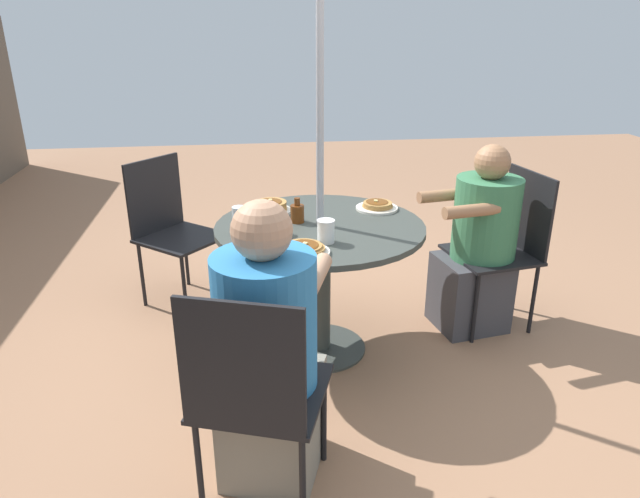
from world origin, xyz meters
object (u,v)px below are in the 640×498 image
at_px(pancake_plate_a, 304,250).
at_px(drinking_glass_a, 239,220).
at_px(patio_table, 320,250).
at_px(patio_chair_south, 170,223).
at_px(patio_chair_east, 506,240).
at_px(syrup_bottle, 297,213).
at_px(pancake_plate_b, 270,207).
at_px(diner_east, 478,249).
at_px(pancake_plate_c, 377,206).
at_px(patio_chair_north, 255,389).
at_px(diner_north, 269,361).
at_px(drinking_glass_b, 274,223).
at_px(coffee_cup, 326,231).

distance_m(pancake_plate_a, drinking_glass_a, 0.45).
relative_size(patio_table, patio_chair_south, 1.17).
relative_size(patio_chair_east, syrup_bottle, 7.06).
height_order(pancake_plate_b, drinking_glass_a, drinking_glass_a).
xyz_separation_m(diner_east, pancake_plate_c, (0.06, 0.61, 0.27)).
bearing_deg(patio_chair_north, pancake_plate_a, 89.26).
bearing_deg(patio_chair_north, diner_north, 90.00).
bearing_deg(drinking_glass_b, coffee_cup, -123.77).
distance_m(patio_chair_south, drinking_glass_b, 1.11).
relative_size(pancake_plate_b, drinking_glass_a, 1.78).
distance_m(patio_table, drinking_glass_b, 0.33).
height_order(patio_table, drinking_glass_a, drinking_glass_a).
height_order(diner_east, drinking_glass_a, diner_east).
bearing_deg(pancake_plate_c, diner_north, 149.38).
height_order(patio_table, pancake_plate_a, pancake_plate_a).
bearing_deg(pancake_plate_c, coffee_cup, 142.77).
bearing_deg(patio_chair_north, pancake_plate_b, 103.47).
bearing_deg(drinking_glass_a, drinking_glass_b, -102.34).
relative_size(diner_east, drinking_glass_b, 10.78).
bearing_deg(diner_north, diner_east, 59.30).
relative_size(patio_chair_north, pancake_plate_a, 3.97).
distance_m(patio_chair_north, diner_north, 0.18).
bearing_deg(syrup_bottle, coffee_cup, -160.95).
bearing_deg(diner_east, pancake_plate_c, 75.34).
bearing_deg(patio_chair_east, pancake_plate_b, 78.41).
xyz_separation_m(patio_chair_north, diner_east, (1.26, -1.35, -0.03)).
bearing_deg(pancake_plate_c, drinking_glass_a, 109.72).
distance_m(patio_chair_south, drinking_glass_a, 0.99).
height_order(patio_chair_east, syrup_bottle, patio_chair_east).
bearing_deg(patio_chair_south, diner_north, 59.37).
height_order(patio_chair_south, pancake_plate_b, patio_chair_south).
relative_size(diner_north, patio_chair_east, 1.26).
bearing_deg(patio_table, pancake_plate_b, 45.66).
bearing_deg(patio_chair_north, patio_chair_south, 123.93).
relative_size(patio_chair_north, coffee_cup, 8.37).
xyz_separation_m(patio_table, patio_chair_south, (0.77, 0.88, -0.07)).
bearing_deg(drinking_glass_b, patio_chair_north, 172.51).
bearing_deg(drinking_glass_a, patio_chair_north, -177.88).
bearing_deg(coffee_cup, pancake_plate_a, 137.85).
bearing_deg(pancake_plate_b, drinking_glass_b, -179.86).
bearing_deg(patio_chair_north, drinking_glass_a, 111.16).
bearing_deg(syrup_bottle, drinking_glass_a, 110.89).
xyz_separation_m(diner_north, pancake_plate_c, (1.15, -0.68, 0.24)).
xyz_separation_m(pancake_plate_a, drinking_glass_b, (0.29, 0.12, 0.03)).
height_order(patio_chair_east, diner_east, diner_east).
distance_m(syrup_bottle, drinking_glass_a, 0.33).
bearing_deg(patio_chair_east, drinking_glass_b, 92.27).
bearing_deg(diner_east, coffee_cup, 104.01).
xyz_separation_m(pancake_plate_b, pancake_plate_c, (-0.03, -0.61, -0.01)).
relative_size(patio_chair_north, drinking_glass_b, 9.09).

